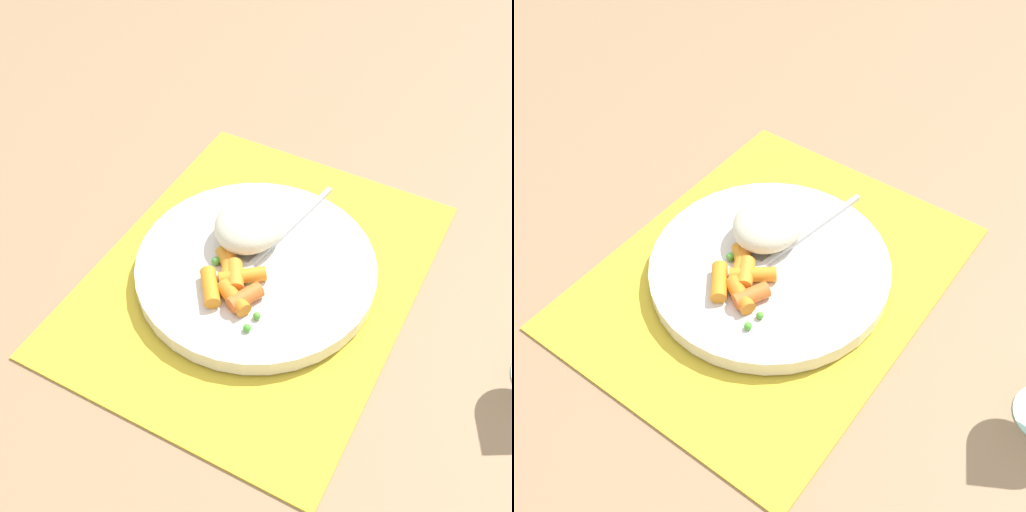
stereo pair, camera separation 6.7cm
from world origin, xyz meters
The scene contains 7 objects.
ground_plane centered at (0.00, 0.00, 0.00)m, with size 2.40×2.40×0.00m, color #997551.
placemat centered at (0.00, 0.00, 0.00)m, with size 0.42×0.33×0.01m, color gold.
plate centered at (0.00, 0.00, 0.02)m, with size 0.26×0.26×0.02m, color silver.
rice_mound centered at (-0.03, -0.02, 0.05)m, with size 0.09×0.08×0.04m, color beige.
carrot_portion centered at (0.04, -0.01, 0.03)m, with size 0.08×0.08×0.02m.
pea_scatter centered at (0.04, -0.01, 0.03)m, with size 0.08×0.08×0.01m.
fork centered at (-0.02, 0.00, 0.03)m, with size 0.20×0.04×0.01m.
Camera 2 is at (0.38, 0.28, 0.55)m, focal length 45.36 mm.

